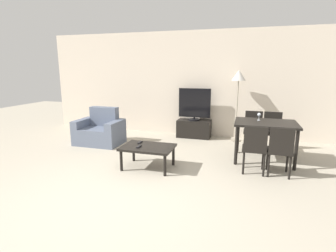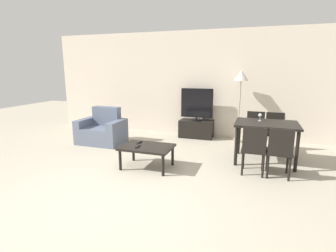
% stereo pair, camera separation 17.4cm
% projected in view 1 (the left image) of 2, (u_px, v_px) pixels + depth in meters
% --- Properties ---
extents(ground_plane, '(18.00, 18.00, 0.00)m').
position_uv_depth(ground_plane, '(109.00, 204.00, 3.47)').
color(ground_plane, '#B2A893').
extents(wall_back, '(7.65, 0.06, 2.70)m').
position_uv_depth(wall_back, '(182.00, 84.00, 6.93)').
color(wall_back, beige).
rests_on(wall_back, ground_plane).
extents(armchair, '(1.05, 0.74, 0.84)m').
position_uv_depth(armchair, '(100.00, 131.00, 6.22)').
color(armchair, slate).
rests_on(armchair, ground_plane).
extents(tv_stand, '(0.86, 0.42, 0.45)m').
position_uv_depth(tv_stand, '(194.00, 129.00, 6.80)').
color(tv_stand, black).
rests_on(tv_stand, ground_plane).
extents(tv, '(0.81, 0.28, 0.82)m').
position_uv_depth(tv, '(195.00, 104.00, 6.66)').
color(tv, black).
rests_on(tv, tv_stand).
extents(coffee_table, '(0.91, 0.63, 0.41)m').
position_uv_depth(coffee_table, '(148.00, 149.00, 4.65)').
color(coffee_table, black).
rests_on(coffee_table, ground_plane).
extents(dining_table, '(1.13, 0.84, 0.77)m').
position_uv_depth(dining_table, '(265.00, 127.00, 4.95)').
color(dining_table, black).
rests_on(dining_table, ground_plane).
extents(dining_chair_near, '(0.40, 0.40, 0.84)m').
position_uv_depth(dining_chair_near, '(255.00, 147.00, 4.37)').
color(dining_chair_near, black).
rests_on(dining_chair_near, ground_plane).
extents(dining_chair_far, '(0.40, 0.40, 0.84)m').
position_uv_depth(dining_chair_far, '(272.00, 130.00, 5.62)').
color(dining_chair_far, black).
rests_on(dining_chair_far, ground_plane).
extents(dining_chair_near_right, '(0.40, 0.40, 0.84)m').
position_uv_depth(dining_chair_near_right, '(280.00, 149.00, 4.26)').
color(dining_chair_near_right, black).
rests_on(dining_chair_near_right, ground_plane).
extents(dining_chair_far_left, '(0.40, 0.40, 0.84)m').
position_uv_depth(dining_chair_far_left, '(253.00, 128.00, 5.73)').
color(dining_chair_far_left, black).
rests_on(dining_chair_far_left, ground_plane).
extents(floor_lamp, '(0.33, 0.33, 1.72)m').
position_uv_depth(floor_lamp, '(239.00, 80.00, 6.18)').
color(floor_lamp, gray).
rests_on(floor_lamp, ground_plane).
extents(remote_primary, '(0.04, 0.15, 0.02)m').
position_uv_depth(remote_primary, '(140.00, 142.00, 4.85)').
color(remote_primary, black).
rests_on(remote_primary, coffee_table).
extents(remote_secondary, '(0.04, 0.15, 0.02)m').
position_uv_depth(remote_secondary, '(139.00, 147.00, 4.58)').
color(remote_secondary, black).
rests_on(remote_secondary, coffee_table).
extents(wine_glass_left, '(0.07, 0.07, 0.15)m').
position_uv_depth(wine_glass_left, '(259.00, 115.00, 5.08)').
color(wine_glass_left, silver).
rests_on(wine_glass_left, dining_table).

